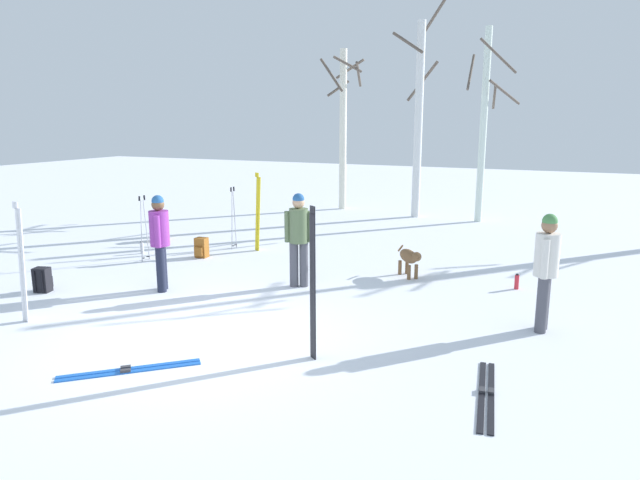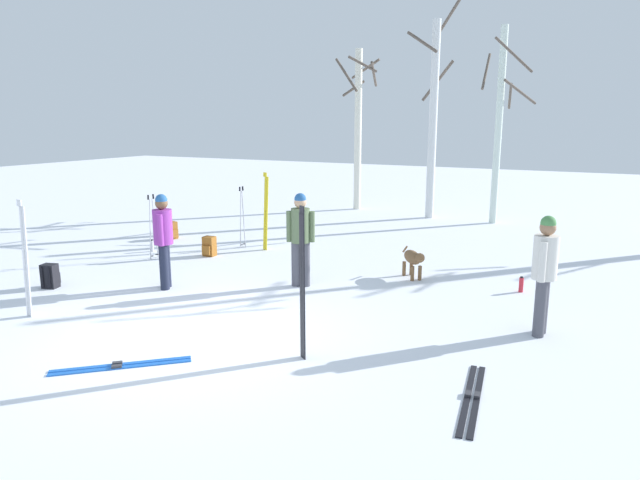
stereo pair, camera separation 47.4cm
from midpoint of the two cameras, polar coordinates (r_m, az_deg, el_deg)
ground_plane at (r=8.35m, az=-10.99°, el=-9.29°), size 60.00×60.00×0.00m
person_0 at (r=10.43m, az=-14.20°, el=0.48°), size 0.34×0.46×1.72m
person_1 at (r=8.58m, az=23.08°, el=-2.59°), size 0.34×0.52×1.72m
person_2 at (r=10.24m, az=-0.64°, el=0.64°), size 0.49×0.34×1.72m
dog at (r=11.04m, az=10.55°, el=-1.88°), size 0.64×0.69×0.57m
ski_pair_planted_0 at (r=7.11m, az=0.13°, el=-4.48°), size 0.13×0.10×1.97m
ski_pair_planted_1 at (r=13.14m, az=-4.43°, el=2.80°), size 0.24×0.10×1.82m
ski_pair_planted_2 at (r=9.59m, az=-26.19°, el=-1.82°), size 0.25×0.05×1.84m
ski_pair_lying_0 at (r=6.74m, az=17.03°, el=-14.91°), size 0.40×1.72×0.05m
ski_pair_lying_1 at (r=7.54m, az=-17.61°, el=-11.95°), size 1.36×1.26×0.05m
ski_poles_0 at (r=13.53m, az=-6.83°, el=2.48°), size 0.07×0.22×1.46m
ski_poles_1 at (r=12.81m, az=-15.44°, el=1.49°), size 0.07×0.25×1.41m
backpack_0 at (r=11.32m, az=-24.35°, el=-3.33°), size 0.31×0.33×0.44m
backpack_1 at (r=12.88m, az=-10.02°, el=-0.65°), size 0.27×0.30×0.44m
backpack_2 at (r=14.92m, az=-13.78°, el=0.91°), size 0.32×0.30×0.44m
water_bottle_0 at (r=13.62m, az=-15.55°, el=-0.57°), size 0.08×0.08×0.28m
water_bottle_1 at (r=10.77m, az=20.72°, el=-4.22°), size 0.08×0.08×0.28m
birch_tree_0 at (r=19.23m, az=4.57°, el=11.49°), size 1.43×1.37×5.23m
birch_tree_1 at (r=17.82m, az=12.05°, el=12.09°), size 1.51×1.52×6.49m
birch_tree_2 at (r=17.32m, az=18.31°, el=11.14°), size 1.43×1.39×5.55m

